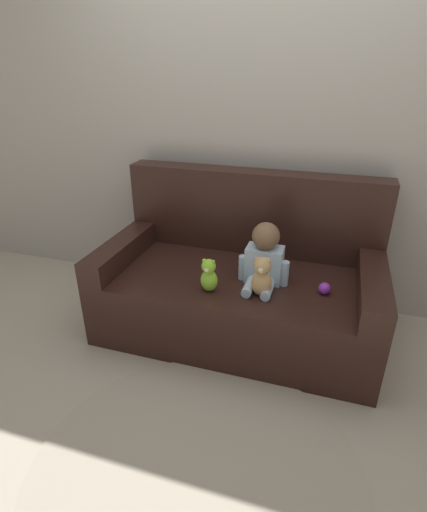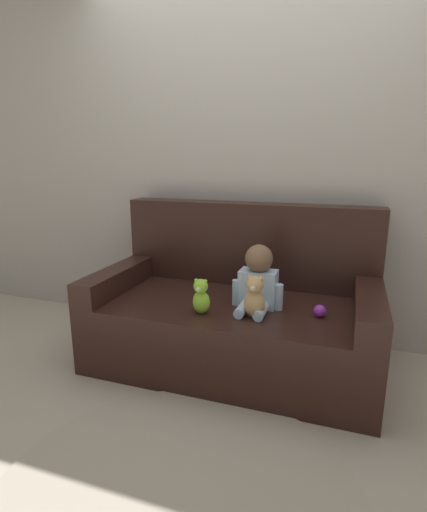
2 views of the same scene
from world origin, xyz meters
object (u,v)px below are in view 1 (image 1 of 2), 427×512
Objects in this scene: couch at (241,282)px; toy_ball at (325,288)px; person_baby at (264,257)px; plush_toy_side at (209,275)px; teddy_bear_brown at (262,277)px.

toy_ball is (0.54, -0.17, 0.14)m from couch.
person_baby is 1.82× the size of plush_toy_side.
plush_toy_side is at bearing -143.58° from person_baby.
person_baby is at bearing 97.50° from teddy_bear_brown.
person_baby is 0.35m from plush_toy_side.
couch is at bearing 122.11° from teddy_bear_brown.
plush_toy_side is at bearing -165.35° from toy_ball.
toy_ball is at bearing -17.91° from couch.
toy_ball is (0.35, 0.13, -0.09)m from teddy_bear_brown.
person_baby is 0.39m from toy_ball.
teddy_bear_brown is 0.31m from plush_toy_side.
plush_toy_side reaches higher than toy_ball.
couch reaches higher than toy_ball.
plush_toy_side is at bearing -108.22° from couch.
toy_ball is (0.37, -0.04, -0.13)m from person_baby.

